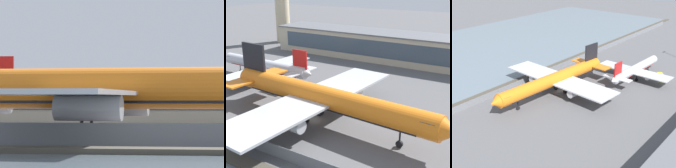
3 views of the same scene
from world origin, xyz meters
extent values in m
plane|color=#565659|center=(0.00, 0.00, 0.00)|extent=(500.00, 500.00, 0.00)
cube|color=#474238|center=(0.00, -20.50, 0.25)|extent=(320.00, 3.00, 0.50)
cube|color=slate|center=(0.00, -16.00, 1.24)|extent=(280.00, 0.08, 2.48)
cylinder|color=slate|center=(0.00, -16.00, 1.24)|extent=(0.10, 0.10, 2.48)
cylinder|color=orange|center=(3.27, 0.10, 6.04)|extent=(51.15, 8.61, 4.93)
cube|color=black|center=(3.27, 0.10, 4.69)|extent=(43.46, 7.07, 0.89)
cube|color=#B7BABF|center=(1.62, 12.48, 5.43)|extent=(12.94, 25.19, 0.49)
cube|color=#B7BABF|center=(-0.15, -11.90, 5.43)|extent=(12.94, 25.19, 0.49)
cylinder|color=#B7BABF|center=(3.00, 10.42, 3.82)|extent=(7.31, 3.22, 2.71)
cylinder|color=#B7BABF|center=(1.52, -10.06, 3.82)|extent=(7.31, 3.22, 2.71)
cylinder|color=black|center=(-0.09, 2.95, 2.13)|extent=(0.39, 0.39, 2.89)
cylinder|color=black|center=(-0.09, 2.95, 0.69)|extent=(1.66, 1.22, 1.59)
cylinder|color=black|center=(-0.47, -2.22, 2.13)|extent=(0.39, 0.39, 2.89)
cylinder|color=black|center=(-0.47, -2.22, 0.69)|extent=(1.66, 1.22, 1.59)
cone|color=silver|center=(-13.23, 16.27, 4.41)|extent=(2.45, 3.32, 3.24)
cube|color=silver|center=(-16.13, 19.33, 4.68)|extent=(3.56, 6.02, 0.29)
cube|color=#1E2328|center=(-5.64, -13.00, 0.75)|extent=(3.25, 3.50, 1.11)
cube|color=#283847|center=(-5.39, -13.31, 1.55)|extent=(1.70, 1.67, 0.50)
cylinder|color=black|center=(-4.49, -13.35, 0.35)|extent=(0.61, 0.68, 0.70)
cylinder|color=black|center=(-5.55, -14.20, 0.35)|extent=(0.61, 0.68, 0.70)
cylinder|color=black|center=(-5.72, -11.80, 0.35)|extent=(0.61, 0.68, 0.70)
cylinder|color=black|center=(-6.79, -12.65, 0.35)|extent=(0.61, 0.68, 0.70)
cube|color=#BCB299|center=(2.69, 59.71, 5.08)|extent=(115.95, 16.24, 10.16)
cube|color=#3D4C5B|center=(2.69, 51.51, 5.59)|extent=(106.68, 0.16, 6.09)
cube|color=#5B5E63|center=(2.69, 59.71, 10.41)|extent=(116.55, 16.84, 0.50)
camera|label=1|loc=(11.95, -77.79, 4.81)|focal=105.00mm
camera|label=2|loc=(38.46, -51.57, 30.51)|focal=50.00mm
camera|label=3|loc=(85.65, 71.44, 51.03)|focal=50.00mm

